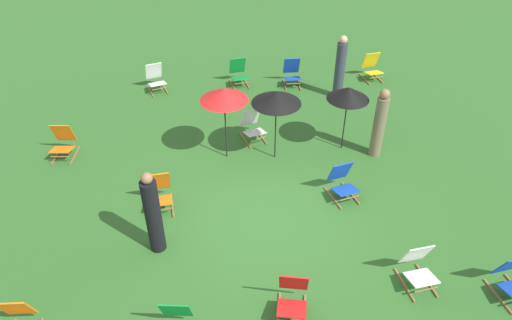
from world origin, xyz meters
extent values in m
plane|color=#2D6026|center=(0.00, 0.00, 0.00)|extent=(40.00, 40.00, 0.00)
cube|color=olive|center=(-0.17, -2.46, 0.02)|extent=(0.23, 0.74, 0.04)
cube|color=olive|center=(0.25, -2.58, 0.02)|extent=(0.23, 0.74, 0.04)
cube|color=red|center=(0.01, -2.62, 0.27)|extent=(0.58, 0.54, 0.13)
cube|color=red|center=(0.09, -2.33, 0.55)|extent=(0.53, 0.36, 0.57)
cube|color=#148C38|center=(-1.85, -2.57, 0.55)|extent=(0.52, 0.33, 0.57)
cube|color=olive|center=(2.16, -2.26, 0.02)|extent=(0.10, 0.76, 0.04)
cube|color=olive|center=(2.60, -2.22, 0.02)|extent=(0.10, 0.76, 0.04)
cube|color=white|center=(2.39, -2.34, 0.27)|extent=(0.51, 0.47, 0.13)
cube|color=white|center=(2.36, -2.04, 0.55)|extent=(0.50, 0.28, 0.57)
cylinder|color=olive|center=(2.40, -2.54, 0.20)|extent=(0.44, 0.06, 0.03)
cube|color=olive|center=(1.55, 0.20, 0.02)|extent=(0.20, 0.75, 0.04)
cube|color=olive|center=(1.98, 0.30, 0.02)|extent=(0.20, 0.75, 0.04)
cube|color=#1947B7|center=(1.78, 0.15, 0.27)|extent=(0.56, 0.53, 0.13)
cube|color=#1947B7|center=(1.72, 0.45, 0.55)|extent=(0.52, 0.34, 0.57)
cylinder|color=olive|center=(1.83, -0.04, 0.20)|extent=(0.44, 0.12, 0.03)
cube|color=olive|center=(4.10, 5.50, 0.02)|extent=(0.12, 0.76, 0.04)
cube|color=olive|center=(4.54, 5.54, 0.02)|extent=(0.12, 0.76, 0.04)
cube|color=yellow|center=(4.33, 5.42, 0.27)|extent=(0.52, 0.48, 0.13)
cube|color=yellow|center=(4.30, 5.72, 0.55)|extent=(0.50, 0.30, 0.57)
cylinder|color=olive|center=(4.35, 5.22, 0.20)|extent=(0.44, 0.07, 0.03)
cube|color=olive|center=(-4.70, 2.76, 0.02)|extent=(0.15, 0.76, 0.04)
cube|color=olive|center=(-4.27, 2.69, 0.02)|extent=(0.15, 0.76, 0.04)
cube|color=orange|center=(-4.50, 2.63, 0.27)|extent=(0.54, 0.50, 0.13)
cube|color=orange|center=(-4.45, 2.93, 0.55)|extent=(0.51, 0.32, 0.57)
cylinder|color=olive|center=(-4.53, 2.43, 0.20)|extent=(0.44, 0.09, 0.03)
cube|color=olive|center=(1.55, 5.53, 0.02)|extent=(0.09, 0.76, 0.04)
cube|color=olive|center=(1.99, 5.50, 0.02)|extent=(0.09, 0.76, 0.04)
cube|color=#1947B7|center=(1.76, 5.42, 0.27)|extent=(0.51, 0.47, 0.13)
cube|color=#1947B7|center=(1.78, 5.72, 0.55)|extent=(0.50, 0.28, 0.57)
cylinder|color=olive|center=(1.75, 5.22, 0.20)|extent=(0.44, 0.06, 0.03)
cube|color=olive|center=(3.67, -2.74, 0.02)|extent=(0.12, 0.76, 0.04)
cube|color=#1947B7|center=(3.87, -2.52, 0.55)|extent=(0.50, 0.30, 0.57)
cube|color=orange|center=(-4.33, -2.16, 0.55)|extent=(0.50, 0.30, 0.57)
cube|color=olive|center=(-2.52, 5.73, 0.02)|extent=(0.24, 0.74, 0.04)
cube|color=olive|center=(-2.09, 5.85, 0.02)|extent=(0.24, 0.74, 0.04)
cube|color=white|center=(-2.28, 5.69, 0.27)|extent=(0.58, 0.55, 0.13)
cube|color=white|center=(-2.36, 5.98, 0.55)|extent=(0.53, 0.37, 0.57)
cylinder|color=olive|center=(-2.22, 5.50, 0.20)|extent=(0.43, 0.15, 0.03)
cube|color=olive|center=(-0.05, 2.71, 0.02)|extent=(0.23, 0.74, 0.04)
cube|color=olive|center=(0.38, 2.82, 0.02)|extent=(0.23, 0.74, 0.04)
cube|color=white|center=(0.19, 2.67, 0.27)|extent=(0.57, 0.54, 0.13)
cube|color=white|center=(0.12, 2.96, 0.55)|extent=(0.53, 0.36, 0.57)
cylinder|color=olive|center=(0.24, 2.47, 0.20)|extent=(0.43, 0.14, 0.03)
cube|color=olive|center=(-0.04, 5.75, 0.02)|extent=(0.13, 0.76, 0.04)
cube|color=olive|center=(0.40, 5.80, 0.02)|extent=(0.13, 0.76, 0.04)
cube|color=#148C38|center=(0.19, 5.68, 0.27)|extent=(0.53, 0.49, 0.13)
cube|color=#148C38|center=(0.16, 5.98, 0.55)|extent=(0.51, 0.30, 0.57)
cylinder|color=olive|center=(0.22, 5.48, 0.20)|extent=(0.44, 0.08, 0.03)
cube|color=olive|center=(-2.36, 0.48, 0.02)|extent=(0.09, 0.76, 0.04)
cube|color=olive|center=(-1.93, 0.51, 0.02)|extent=(0.09, 0.76, 0.04)
cube|color=orange|center=(-2.14, 0.40, 0.27)|extent=(0.51, 0.46, 0.13)
cube|color=orange|center=(-2.16, 0.70, 0.55)|extent=(0.50, 0.28, 0.57)
cylinder|color=olive|center=(-2.12, 0.20, 0.20)|extent=(0.44, 0.06, 0.03)
cylinder|color=black|center=(0.57, 1.92, 0.88)|extent=(0.03, 0.03, 1.77)
cone|color=black|center=(0.57, 1.92, 1.65)|extent=(1.14, 1.14, 0.29)
cylinder|color=black|center=(2.30, 2.05, 0.83)|extent=(0.03, 0.03, 1.67)
cone|color=black|center=(2.30, 2.05, 1.55)|extent=(1.00, 1.00, 0.30)
cylinder|color=black|center=(-0.58, 2.13, 0.91)|extent=(0.03, 0.03, 1.82)
cone|color=red|center=(-0.58, 2.13, 1.71)|extent=(1.11, 1.11, 0.28)
cylinder|color=#333847|center=(2.94, 4.62, 0.83)|extent=(0.41, 0.41, 1.65)
sphere|color=tan|center=(2.94, 4.62, 1.76)|extent=(0.23, 0.23, 0.23)
cylinder|color=#72664C|center=(3.02, 1.67, 0.78)|extent=(0.31, 0.31, 1.56)
sphere|color=#936647|center=(3.02, 1.67, 1.67)|extent=(0.24, 0.24, 0.24)
cylinder|color=black|center=(-2.20, -0.66, 0.82)|extent=(0.40, 0.40, 1.63)
sphere|color=#936647|center=(-2.20, -0.66, 1.73)|extent=(0.21, 0.21, 0.21)
camera|label=1|loc=(-1.29, -7.26, 6.89)|focal=33.38mm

